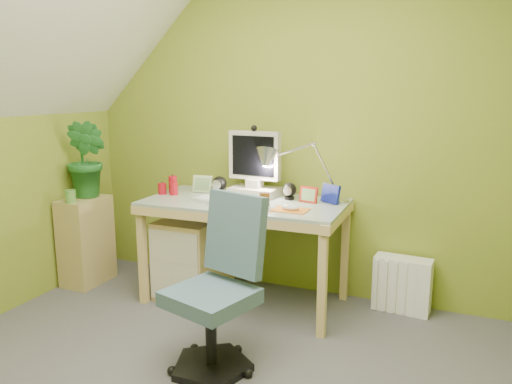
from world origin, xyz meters
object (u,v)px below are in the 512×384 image
at_px(desk, 245,252).
at_px(task_chair, 210,297).
at_px(desk_lamp, 316,158).
at_px(radiator, 402,284).
at_px(potted_plant, 87,159).
at_px(side_ledge, 86,241).
at_px(monitor, 255,159).

relative_size(desk, task_chair, 1.63).
distance_m(desk_lamp, radiator, 1.03).
bearing_deg(task_chair, radiator, 70.00).
bearing_deg(desk, potted_plant, -176.44).
height_order(desk, task_chair, task_chair).
bearing_deg(radiator, desk, -161.48).
bearing_deg(side_ledge, radiator, 10.17).
distance_m(desk, radiator, 1.09).
bearing_deg(desk_lamp, potted_plant, -171.50).
bearing_deg(potted_plant, side_ledge, -113.69).
distance_m(desk, potted_plant, 1.39).
relative_size(desk, side_ledge, 2.04).
bearing_deg(potted_plant, task_chair, -28.45).
height_order(monitor, task_chair, monitor).
distance_m(monitor, desk_lamp, 0.45).
height_order(monitor, desk_lamp, desk_lamp).
height_order(desk, side_ledge, desk).
bearing_deg(monitor, side_ledge, -162.50).
bearing_deg(radiator, side_ledge, -165.45).
relative_size(desk, radiator, 3.65).
bearing_deg(monitor, desk_lamp, 2.84).
height_order(desk, potted_plant, potted_plant).
bearing_deg(desk, task_chair, -78.47).
relative_size(monitor, potted_plant, 0.91).
relative_size(monitor, radiator, 1.43).
bearing_deg(task_chair, desk, 119.10).
relative_size(task_chair, radiator, 2.24).
relative_size(monitor, side_ledge, 0.80).
xyz_separation_m(desk_lamp, radiator, (0.60, 0.08, -0.84)).
height_order(side_ledge, potted_plant, potted_plant).
distance_m(desk_lamp, potted_plant, 1.72).
distance_m(desk_lamp, side_ledge, 1.88).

